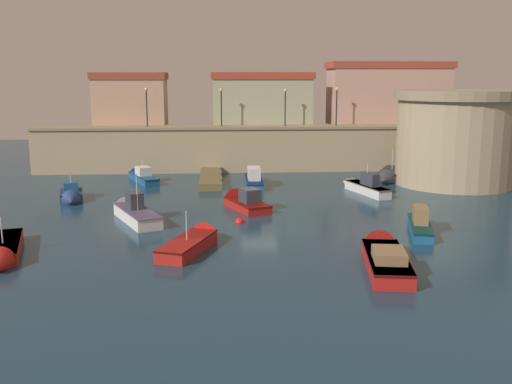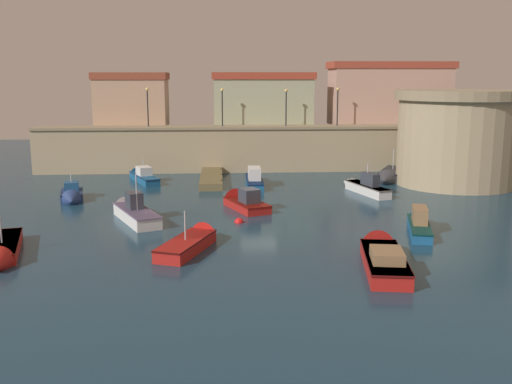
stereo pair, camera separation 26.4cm
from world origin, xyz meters
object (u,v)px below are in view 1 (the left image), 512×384
moored_boat_0 (133,211)px  moored_boat_11 (71,196)px  quay_lamp_0 (147,101)px  mooring_buoy_0 (240,222)px  fortress_tower (456,137)px  moored_boat_5 (389,176)px  moored_boat_3 (419,222)px  quay_lamp_3 (337,101)px  moored_boat_1 (242,201)px  moored_boat_8 (2,253)px  moored_boat_6 (384,255)px  moored_boat_7 (141,176)px  moored_boat_2 (363,186)px  quay_lamp_2 (285,101)px  moored_boat_4 (253,179)px  quay_lamp_1 (221,101)px  moored_boat_9 (195,240)px

moored_boat_0 → moored_boat_11: 8.09m
quay_lamp_0 → mooring_buoy_0: size_ratio=6.21×
fortress_tower → quay_lamp_0: size_ratio=2.87×
quay_lamp_0 → moored_boat_5: 24.01m
fortress_tower → moored_boat_3: 17.56m
quay_lamp_3 → moored_boat_1: quay_lamp_3 is taller
moored_boat_8 → moored_boat_6: bearing=69.3°
moored_boat_3 → moored_boat_7: size_ratio=0.99×
quay_lamp_0 → moored_boat_2: (18.47, -11.86, -6.37)m
moored_boat_5 → quay_lamp_2: bearing=-100.6°
quay_lamp_3 → moored_boat_4: bearing=-138.3°
quay_lamp_1 → moored_boat_5: bearing=-23.5°
quay_lamp_3 → moored_boat_5: bearing=-60.7°
fortress_tower → moored_boat_6: fortress_tower is taller
quay_lamp_2 → moored_boat_7: size_ratio=0.54×
moored_boat_5 → moored_boat_8: bearing=-24.8°
moored_boat_1 → fortress_tower: bearing=-88.8°
quay_lamp_2 → quay_lamp_3: 5.10m
fortress_tower → quay_lamp_0: 28.68m
fortress_tower → moored_boat_6: size_ratio=1.43×
quay_lamp_2 → moored_boat_3: 25.27m
quay_lamp_3 → moored_boat_3: size_ratio=0.57×
moored_boat_6 → quay_lamp_0: bearing=35.0°
moored_boat_2 → moored_boat_7: moored_boat_2 is taller
quay_lamp_3 → moored_boat_1: size_ratio=0.64×
moored_boat_4 → quay_lamp_0: bearing=52.5°
moored_boat_3 → moored_boat_11: bearing=81.0°
quay_lamp_0 → moored_boat_1: quay_lamp_0 is taller
moored_boat_8 → moored_boat_5: bearing=114.7°
moored_boat_11 → moored_boat_5: bearing=92.7°
moored_boat_4 → moored_boat_8: (-14.24, -20.39, -0.20)m
quay_lamp_3 → mooring_buoy_0: size_ratio=6.20×
quay_lamp_2 → mooring_buoy_0: (-5.34, -21.25, -6.81)m
moored_boat_9 → moored_boat_5: bearing=-18.9°
quay_lamp_2 → moored_boat_3: (5.54, -23.83, -6.32)m
moored_boat_5 → moored_boat_7: size_ratio=1.03×
moored_boat_2 → moored_boat_4: size_ratio=0.94×
quay_lamp_0 → moored_boat_8: bearing=-98.9°
quay_lamp_1 → moored_boat_5: size_ratio=0.53×
moored_boat_3 → mooring_buoy_0: size_ratio=10.96×
fortress_tower → moored_boat_7: bearing=172.5°
quay_lamp_0 → quay_lamp_3: quay_lamp_0 is taller
moored_boat_6 → moored_boat_7: size_ratio=1.13×
quay_lamp_2 → moored_boat_1: 18.56m
moored_boat_7 → moored_boat_11: (-4.13, -8.62, -0.03)m
moored_boat_0 → moored_boat_7: moored_boat_0 is taller
moored_boat_3 → moored_boat_9: moored_boat_9 is taller
moored_boat_0 → moored_boat_8: size_ratio=1.00×
moored_boat_2 → moored_boat_6: size_ratio=0.90×
moored_boat_5 → moored_boat_2: bearing=-8.8°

